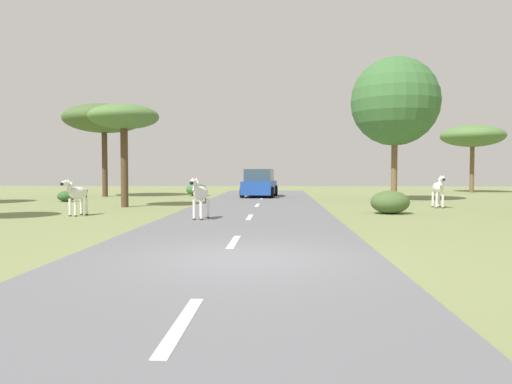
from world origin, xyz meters
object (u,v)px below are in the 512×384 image
object	(u,v)px
zebra_1	(77,194)
zebra_0	(200,194)
bush_0	(390,202)
zebra_2	(438,188)
bush_2	(196,190)
tree_4	(473,136)
tree_5	(104,119)
tree_7	(395,102)
car_0	(259,184)
tree_2	(124,118)
bush_1	(66,196)

from	to	relation	value
zebra_1	zebra_0	bearing A→B (deg)	178.89
bush_0	zebra_2	bearing A→B (deg)	48.03
zebra_2	bush_2	size ratio (longest dim) A/B	1.15
tree_4	tree_5	bearing A→B (deg)	-164.23
zebra_0	tree_7	distance (m)	15.20
tree_5	tree_7	size ratio (longest dim) A/B	0.75
car_0	tree_5	world-z (taller)	tree_5
tree_2	tree_4	distance (m)	27.57
zebra_0	bush_2	xyz separation A→B (m)	(-2.93, 16.52, -0.48)
zebra_2	car_0	distance (m)	11.84
tree_5	bush_2	distance (m)	7.51
tree_7	bush_0	size ratio (longest dim) A/B	5.30
bush_1	zebra_2	bearing A→B (deg)	-11.05
zebra_1	car_0	bearing A→B (deg)	-99.13
tree_4	bush_0	distance (m)	22.55
zebra_0	bush_1	bearing A→B (deg)	-36.88
zebra_1	bush_2	world-z (taller)	zebra_1
zebra_0	tree_2	bearing A→B (deg)	-42.35
zebra_2	bush_1	world-z (taller)	zebra_2
tree_5	bush_1	world-z (taller)	tree_5
zebra_1	tree_2	world-z (taller)	tree_2
zebra_0	bush_0	xyz separation A→B (m)	(6.96, 3.02, -0.45)
zebra_0	bush_1	world-z (taller)	zebra_0
bush_1	bush_0	bearing A→B (deg)	-23.32
tree_5	bush_0	size ratio (longest dim) A/B	3.99
zebra_2	bush_0	xyz separation A→B (m)	(-2.87, -3.19, -0.44)
car_0	tree_2	xyz separation A→B (m)	(-5.89, -8.52, 3.24)
tree_4	tree_7	bearing A→B (deg)	-127.40
tree_7	tree_2	bearing A→B (deg)	-158.53
bush_0	tree_5	bearing A→B (deg)	142.33
zebra_0	bush_2	distance (m)	16.78
tree_4	bush_0	world-z (taller)	tree_4
zebra_2	bush_2	distance (m)	16.41
zebra_2	bush_1	bearing A→B (deg)	-7.88
zebra_0	tree_5	size ratio (longest dim) A/B	0.25
tree_7	bush_1	world-z (taller)	tree_7
tree_4	tree_5	size ratio (longest dim) A/B	0.87
zebra_1	bush_0	distance (m)	11.92
tree_7	bush_2	bearing A→B (deg)	156.56
tree_2	bush_1	size ratio (longest dim) A/B	4.90
tree_2	car_0	bearing A→B (deg)	55.37
tree_2	tree_7	bearing A→B (deg)	21.47
car_0	zebra_2	bearing A→B (deg)	-40.05
tree_7	bush_1	xyz separation A→B (m)	(-17.99, -1.44, -5.21)
car_0	tree_2	world-z (taller)	tree_2
zebra_0	bush_2	world-z (taller)	zebra_0
bush_0	bush_2	world-z (taller)	bush_0
zebra_2	bush_1	size ratio (longest dim) A/B	1.65
tree_4	bush_2	size ratio (longest dim) A/B	3.77
zebra_1	tree_2	bearing A→B (deg)	-78.22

